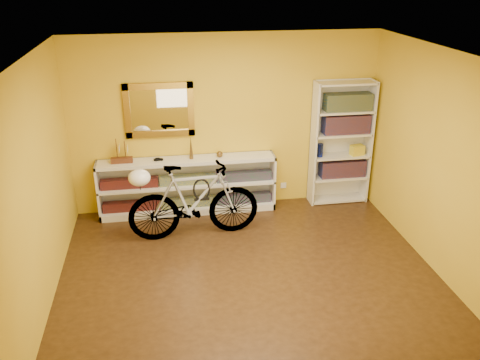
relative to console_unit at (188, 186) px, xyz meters
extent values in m
cube|color=black|center=(0.60, -1.81, -0.43)|extent=(4.50, 4.00, 0.01)
cube|color=silver|center=(0.60, -1.81, 2.18)|extent=(4.50, 4.00, 0.01)
cube|color=gold|center=(0.60, 0.19, 0.88)|extent=(4.50, 0.01, 2.60)
cube|color=gold|center=(-1.65, -1.81, 0.88)|extent=(0.01, 4.00, 2.60)
cube|color=gold|center=(2.86, -1.81, 0.88)|extent=(0.01, 4.00, 2.60)
cube|color=olive|center=(-0.35, 0.15, 1.12)|extent=(0.98, 0.06, 0.78)
cube|color=silver|center=(1.50, 0.17, -0.17)|extent=(0.09, 0.02, 0.09)
cube|color=black|center=(0.00, -0.02, -0.26)|extent=(2.50, 0.13, 0.14)
cube|color=navy|center=(0.00, -0.02, 0.11)|extent=(2.50, 0.13, 0.14)
imported|color=black|center=(-0.40, 0.00, 0.43)|extent=(0.00, 0.01, 0.00)
cone|color=brown|center=(0.07, 0.00, 0.60)|extent=(0.06, 0.06, 0.34)
sphere|color=brown|center=(0.48, 0.00, 0.47)|extent=(0.09, 0.09, 0.09)
cube|color=maroon|center=(2.39, 0.03, 0.12)|extent=(0.70, 0.22, 0.26)
cube|color=maroon|center=(2.39, 0.03, 0.83)|extent=(0.70, 0.22, 0.28)
cube|color=#163A50|center=(2.39, 0.03, 1.16)|extent=(0.70, 0.22, 0.25)
cylinder|color=navy|center=(2.01, 0.01, 0.44)|extent=(0.09, 0.09, 0.20)
cube|color=maroon|center=(2.14, 0.06, 1.12)|extent=(0.13, 0.13, 0.16)
cube|color=yellow|center=(2.59, -0.01, 0.42)|extent=(0.22, 0.17, 0.15)
imported|color=silver|center=(0.04, -0.75, 0.11)|extent=(0.58, 1.83, 1.06)
ellipsoid|color=white|center=(-0.65, -0.80, 0.51)|extent=(0.29, 0.27, 0.22)
torus|color=black|center=(0.14, -0.75, 0.26)|extent=(0.23, 0.02, 0.23)
camera|label=1|loc=(-0.33, -6.84, 3.02)|focal=37.65mm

